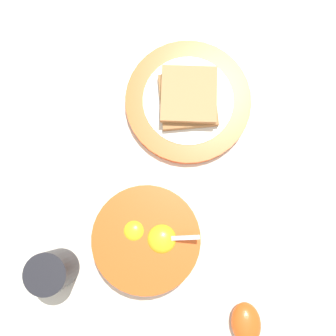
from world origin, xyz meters
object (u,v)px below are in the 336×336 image
Objects in this scene: soup_spoon at (247,330)px; toast_sandwich at (188,98)px; toast_plate at (188,102)px; egg_bowl at (147,239)px; drinking_cup at (52,271)px.

toast_sandwich is at bearing 141.11° from soup_spoon.
toast_plate is at bearing 141.04° from soup_spoon.
soup_spoon is at bearing -4.56° from egg_bowl.
egg_bowl is 1.37× the size of soup_spoon.
toast_plate is (-0.09, 0.23, -0.02)m from egg_bowl.
egg_bowl is at bearing 175.44° from soup_spoon.
soup_spoon is at bearing 19.96° from drinking_cup.
toast_plate is 0.40m from soup_spoon.
soup_spoon is (0.31, -0.25, 0.00)m from toast_plate.
egg_bowl is at bearing 55.83° from drinking_cup.
soup_spoon is 1.44× the size of drinking_cup.
toast_sandwich is 1.56× the size of drinking_cup.
toast_sandwich is at bearing 90.37° from drinking_cup.
toast_plate is 1.58× the size of toast_sandwich.
toast_plate is 2.47× the size of drinking_cup.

